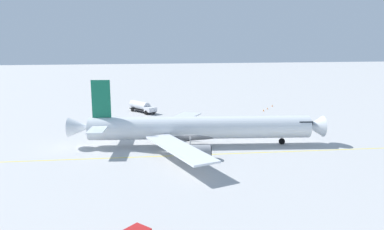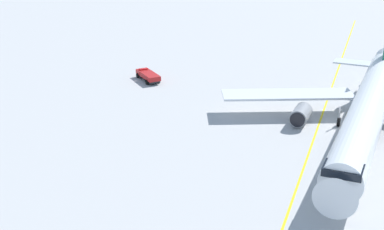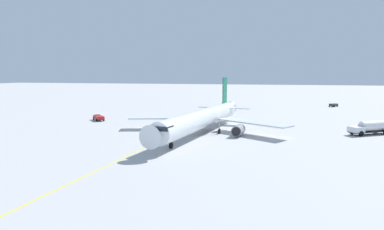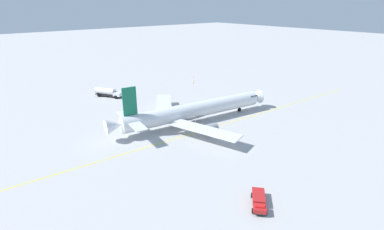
{
  "view_description": "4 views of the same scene",
  "coord_description": "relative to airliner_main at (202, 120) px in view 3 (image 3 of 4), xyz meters",
  "views": [
    {
      "loc": [
        11.17,
        57.99,
        17.44
      ],
      "look_at": [
        -1.58,
        -5.83,
        4.88
      ],
      "focal_mm": 33.63,
      "sensor_mm": 36.0,
      "label": 1
    },
    {
      "loc": [
        -65.75,
        2.07,
        26.07
      ],
      "look_at": [
        -12.92,
        15.88,
        4.86
      ],
      "focal_mm": 52.48,
      "sensor_mm": 36.0,
      "label": 2
    },
    {
      "loc": [
        -72.16,
        -17.25,
        12.98
      ],
      "look_at": [
        0.06,
        0.29,
        3.73
      ],
      "focal_mm": 32.13,
      "sensor_mm": 36.0,
      "label": 3
    },
    {
      "loc": [
        42.22,
        50.41,
        28.64
      ],
      "look_at": [
        -1.0,
        -1.96,
        2.3
      ],
      "focal_mm": 26.95,
      "sensor_mm": 36.0,
      "label": 4
    }
  ],
  "objects": [
    {
      "name": "airliner_main",
      "position": [
        0.0,
        0.0,
        0.0
      ],
      "size": [
        45.01,
        37.12,
        11.73
      ],
      "rotation": [
        0.0,
        0.0,
        3.0
      ],
      "color": "silver",
      "rests_on": "ground_plane"
    },
    {
      "name": "ops_pickup_truck",
      "position": [
        13.32,
        31.54,
        -2.25
      ],
      "size": [
        5.39,
        5.06,
        1.41
      ],
      "rotation": [
        0.0,
        0.0,
        0.72
      ],
      "color": "#232326",
      "rests_on": "ground_plane"
    },
    {
      "name": "taxiway_centreline",
      "position": [
        3.69,
        5.33,
        -3.06
      ],
      "size": [
        128.21,
        9.85,
        0.01
      ],
      "rotation": [
        0.0,
        0.0,
        3.07
      ],
      "color": "yellow",
      "rests_on": "ground_plane"
    },
    {
      "name": "baggage_truck_truck",
      "position": [
        68.68,
        -36.59,
        -2.35
      ],
      "size": [
        4.21,
        3.73,
        1.22
      ],
      "rotation": [
        0.0,
        0.0,
        2.52
      ],
      "color": "#232326",
      "rests_on": "ground_plane"
    },
    {
      "name": "ground_plane",
      "position": [
        1.76,
        2.37,
        -3.06
      ],
      "size": [
        600.0,
        600.0,
        0.0
      ],
      "primitive_type": "plane",
      "color": "#B2B2B2"
    },
    {
      "name": "fuel_tanker_truck",
      "position": [
        7.6,
        -34.66,
        -1.48
      ],
      "size": [
        6.9,
        9.29,
        2.87
      ],
      "rotation": [
        0.0,
        0.0,
        2.12
      ],
      "color": "#232326",
      "rests_on": "ground_plane"
    }
  ]
}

